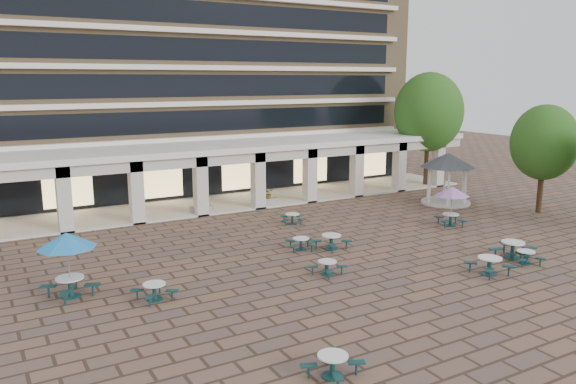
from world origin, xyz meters
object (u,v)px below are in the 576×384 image
picnic_table_2 (490,264)px  planter_left (201,205)px  picnic_table_1 (333,364)px  planter_right (268,198)px  gazebo (448,166)px

picnic_table_2 → planter_left: (-7.23, 17.91, 0.09)m
picnic_table_1 → picnic_table_2: picnic_table_2 is taller
picnic_table_1 → planter_left: (4.19, 21.91, 0.15)m
picnic_table_1 → planter_left: 22.30m
planter_left → picnic_table_2: bearing=-68.0°
picnic_table_1 → picnic_table_2: 12.10m
picnic_table_2 → planter_left: size_ratio=1.25×
picnic_table_1 → planter_right: bearing=44.3°
gazebo → planter_left: (-16.58, 5.82, -2.17)m
planter_left → planter_right: (5.08, 0.00, -0.09)m
gazebo → planter_right: size_ratio=2.62×
picnic_table_1 → planter_left: size_ratio=1.30×
picnic_table_2 → gazebo: gazebo is taller
picnic_table_1 → planter_right: size_ratio=1.30×
picnic_table_2 → planter_left: 19.31m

